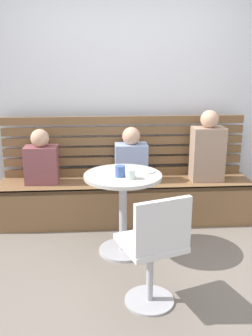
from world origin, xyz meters
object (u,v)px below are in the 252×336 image
at_px(white_chair, 155,248).
at_px(person_child_left, 41,160).
at_px(cup_glass_short, 130,174).
at_px(person_adult, 208,149).
at_px(person_child_middle, 131,158).
at_px(plate_small, 145,171).
at_px(booth_bench, 126,201).
at_px(cafe_table, 123,198).
at_px(cup_mug_blue, 120,171).

xyz_separation_m(white_chair, person_child_left, (-0.97, 1.54, 0.23)).
distance_m(person_child_left, cup_glass_short, 1.22).
distance_m(white_chair, person_adult, 1.74).
xyz_separation_m(person_child_middle, plate_small, (0.06, -0.68, 0.05)).
bearing_deg(booth_bench, cafe_table, -96.31).
relative_size(cafe_table, white_chair, 0.87).
bearing_deg(cup_mug_blue, person_adult, 38.16).
xyz_separation_m(person_child_left, person_child_middle, (0.94, 0.01, 0.00)).
height_order(person_adult, cup_mug_blue, person_adult).
bearing_deg(person_child_left, booth_bench, -2.12).
bearing_deg(booth_bench, white_chair, -86.66).
height_order(white_chair, cup_mug_blue, white_chair).
xyz_separation_m(cafe_table, plate_small, (0.20, 0.06, 0.23)).
height_order(white_chair, person_child_middle, person_child_middle).
bearing_deg(person_adult, booth_bench, -179.40).
bearing_deg(cafe_table, plate_small, 17.22).
bearing_deg(person_child_middle, person_adult, -2.28).
relative_size(person_child_left, cup_mug_blue, 6.05).
xyz_separation_m(cafe_table, person_child_left, (-0.81, 0.73, 0.17)).
xyz_separation_m(booth_bench, plate_small, (0.12, -0.63, 0.52)).
bearing_deg(cup_mug_blue, cafe_table, 66.50).
xyz_separation_m(person_adult, cup_glass_short, (-0.89, -0.83, 0.00)).
bearing_deg(person_child_middle, plate_small, -84.60).
xyz_separation_m(booth_bench, person_child_middle, (0.06, 0.04, 0.47)).
distance_m(booth_bench, cup_mug_blue, 0.95).
distance_m(person_child_middle, cup_mug_blue, 0.82).
height_order(white_chair, plate_small, white_chair).
bearing_deg(plate_small, booth_bench, 100.92).
bearing_deg(cup_mug_blue, person_child_middle, 78.53).
height_order(person_adult, plate_small, person_adult).
bearing_deg(cafe_table, booth_bench, 83.69).
relative_size(cafe_table, person_child_middle, 1.27).
relative_size(white_chair, person_child_middle, 1.46).
bearing_deg(plate_small, cup_glass_short, -127.01).
height_order(person_adult, person_child_middle, person_adult).
distance_m(cup_mug_blue, plate_small, 0.26).
bearing_deg(cup_glass_short, person_child_middle, 84.72).
bearing_deg(person_adult, person_child_left, 179.23).
xyz_separation_m(booth_bench, cup_mug_blue, (-0.10, -0.76, 0.57)).
distance_m(person_child_left, cup_mug_blue, 1.12).
distance_m(booth_bench, white_chair, 1.53).
distance_m(white_chair, plate_small, 0.92).
distance_m(white_chair, cup_mug_blue, 0.84).
height_order(booth_bench, white_chair, white_chair).
height_order(booth_bench, cup_glass_short, cup_glass_short).
relative_size(cup_mug_blue, cup_glass_short, 1.19).
relative_size(person_adult, cup_glass_short, 9.43).
relative_size(booth_bench, cafe_table, 3.65).
bearing_deg(cup_glass_short, cafe_table, 113.11).
xyz_separation_m(white_chair, person_child_middle, (-0.03, 1.55, 0.23)).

